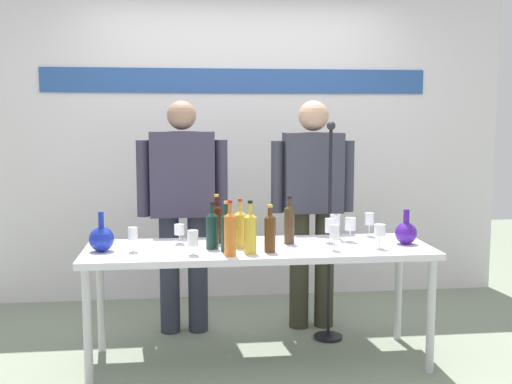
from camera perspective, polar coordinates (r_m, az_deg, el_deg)
ground_plane at (r=4.11m, az=0.25°, el=-15.14°), size 10.00×10.00×0.00m
back_wall at (r=5.31m, az=-1.72°, el=6.49°), size 4.55×0.11×3.00m
display_table at (r=3.90m, az=0.26°, el=-5.86°), size 2.13×0.68×0.74m
decanter_blue_left at (r=3.85m, az=-13.88°, el=-4.13°), size 0.15×0.15×0.24m
decanter_blue_right at (r=4.06m, az=13.49°, el=-3.60°), size 0.14×0.14×0.22m
presenter_left at (r=4.43m, az=-6.68°, el=-0.80°), size 0.64×0.22×1.65m
presenter_right at (r=4.53m, az=5.16°, el=-0.65°), size 0.61×0.22×1.65m
wine_bottle_0 at (r=3.82m, az=-4.01°, el=-3.37°), size 0.08×0.08×0.29m
wine_bottle_1 at (r=3.67m, az=-0.53°, el=-3.61°), size 0.07×0.07×0.31m
wine_bottle_2 at (r=3.71m, az=1.28°, el=-3.60°), size 0.07×0.07×0.28m
wine_bottle_3 at (r=3.98m, az=-3.60°, el=-2.78°), size 0.06×0.06×0.31m
wine_bottle_4 at (r=3.96m, az=3.05°, el=-2.83°), size 0.07×0.07×0.30m
wine_bottle_5 at (r=3.73m, az=-2.71°, el=-3.50°), size 0.07×0.07×0.30m
wine_bottle_6 at (r=3.62m, az=-2.37°, el=-3.69°), size 0.07×0.07×0.32m
wine_bottle_7 at (r=3.85m, az=-1.44°, el=-3.24°), size 0.07×0.07×0.30m
wine_glass_left_0 at (r=3.79m, az=-11.15°, el=-3.82°), size 0.06×0.06×0.15m
wine_glass_left_1 at (r=3.98m, az=-7.00°, el=-3.45°), size 0.06×0.06×0.13m
wine_glass_left_2 at (r=3.65m, az=-5.76°, el=-4.24°), size 0.06×0.06×0.15m
wine_glass_right_0 at (r=3.88m, az=11.20°, el=-3.48°), size 0.07×0.07×0.15m
wine_glass_right_1 at (r=4.27m, az=10.27°, el=-2.48°), size 0.06×0.06×0.16m
wine_glass_right_2 at (r=3.79m, az=7.16°, el=-3.69°), size 0.06×0.06×0.16m
wine_glass_right_3 at (r=4.19m, az=7.19°, el=-2.64°), size 0.07×0.07×0.16m
wine_glass_right_4 at (r=4.00m, az=6.76°, el=-3.09°), size 0.07×0.07×0.16m
wine_glass_right_5 at (r=4.06m, az=8.58°, el=-2.93°), size 0.07×0.07×0.16m
microphone_stand at (r=4.37m, az=6.66°, el=-6.87°), size 0.20×0.20×1.51m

